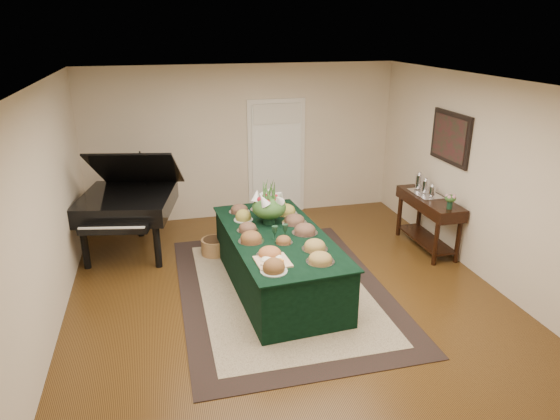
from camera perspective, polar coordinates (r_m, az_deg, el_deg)
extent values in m
plane|color=black|center=(6.66, 0.63, -9.38)|extent=(6.00, 6.00, 0.00)
cube|color=black|center=(6.72, 0.32, -9.04)|extent=(2.67, 3.74, 0.01)
cube|color=beige|center=(6.72, 0.32, -8.98)|extent=(2.13, 3.20, 0.01)
cube|color=silver|center=(9.10, -0.41, 6.04)|extent=(1.05, 0.04, 2.10)
cube|color=white|center=(9.10, -0.38, 5.70)|extent=(0.90, 0.06, 2.00)
cube|color=black|center=(6.63, -0.28, -5.88)|extent=(1.31, 2.57, 0.74)
cube|color=black|center=(6.47, -0.28, -2.89)|extent=(1.37, 2.64, 0.02)
cylinder|color=silver|center=(6.51, 2.86, -2.62)|extent=(0.34, 0.34, 0.01)
ellipsoid|color=brown|center=(6.49, 2.86, -2.20)|extent=(0.28, 0.28, 0.09)
cylinder|color=silver|center=(6.59, -3.71, -2.35)|extent=(0.29, 0.29, 0.01)
ellipsoid|color=brown|center=(6.57, -3.72, -1.98)|extent=(0.23, 0.23, 0.08)
cylinder|color=silver|center=(7.32, -2.31, 0.07)|extent=(0.28, 0.28, 0.01)
ellipsoid|color=brown|center=(7.31, -2.32, 0.40)|extent=(0.23, 0.23, 0.08)
cylinder|color=silver|center=(6.06, 3.99, -4.47)|extent=(0.32, 0.32, 0.01)
ellipsoid|color=#AA8544|center=(6.04, 4.01, -4.03)|extent=(0.26, 0.26, 0.09)
cylinder|color=silver|center=(6.27, -3.31, -3.56)|extent=(0.33, 0.33, 0.01)
ellipsoid|color=brown|center=(6.25, -3.32, -3.12)|extent=(0.27, 0.27, 0.09)
cylinder|color=silver|center=(7.25, -4.67, -0.20)|extent=(0.30, 0.30, 0.01)
ellipsoid|color=brown|center=(7.23, -4.68, 0.13)|extent=(0.25, 0.25, 0.08)
cylinder|color=silver|center=(6.95, -4.21, -1.11)|extent=(0.27, 0.27, 0.01)
ellipsoid|color=gold|center=(6.93, -4.22, -0.65)|extent=(0.22, 0.22, 0.11)
cylinder|color=silver|center=(6.22, 0.41, -3.75)|extent=(0.23, 0.23, 0.01)
ellipsoid|color=brown|center=(6.20, 0.41, -3.43)|extent=(0.19, 0.19, 0.06)
cylinder|color=silver|center=(6.83, 1.65, -1.47)|extent=(0.34, 0.34, 0.01)
ellipsoid|color=brown|center=(6.81, 1.65, -1.09)|extent=(0.28, 0.28, 0.09)
cylinder|color=silver|center=(7.15, 0.69, -0.42)|extent=(0.33, 0.33, 0.01)
ellipsoid|color=gold|center=(7.13, 0.69, 0.01)|extent=(0.27, 0.27, 0.10)
cylinder|color=silver|center=(5.88, -1.18, -5.24)|extent=(0.33, 0.33, 0.01)
ellipsoid|color=#B96836|center=(5.86, -1.19, -4.85)|extent=(0.27, 0.27, 0.08)
cylinder|color=silver|center=(5.53, -0.71, -6.98)|extent=(0.30, 0.30, 0.01)
ellipsoid|color=brown|center=(5.50, -0.71, -6.43)|extent=(0.25, 0.25, 0.11)
cylinder|color=silver|center=(7.48, -0.29, 0.54)|extent=(0.29, 0.29, 0.01)
ellipsoid|color=gold|center=(7.47, -0.29, 0.84)|extent=(0.24, 0.24, 0.07)
cylinder|color=silver|center=(5.76, 4.62, -5.89)|extent=(0.33, 0.33, 0.01)
ellipsoid|color=#AA8544|center=(5.74, 4.63, -5.48)|extent=(0.27, 0.27, 0.08)
cube|color=tan|center=(5.73, -0.86, -5.92)|extent=(0.40, 0.40, 0.02)
ellipsoid|color=white|center=(5.73, -1.55, -5.40)|extent=(0.14, 0.14, 0.08)
ellipsoid|color=white|center=(5.78, -0.27, -5.18)|extent=(0.12, 0.12, 0.07)
cube|color=orange|center=(5.66, -0.13, -5.87)|extent=(0.11, 0.10, 0.05)
cylinder|color=#13301F|center=(6.81, -1.25, -0.75)|extent=(0.18, 0.18, 0.18)
ellipsoid|color=#2E5823|center=(6.77, -1.26, 0.29)|extent=(0.46, 0.46, 0.30)
cylinder|color=black|center=(7.66, -21.39, -3.99)|extent=(0.10, 0.10, 0.65)
cylinder|color=black|center=(7.39, -13.84, -4.03)|extent=(0.10, 0.10, 0.65)
cylinder|color=black|center=(8.55, -15.77, -0.80)|extent=(0.10, 0.10, 0.65)
cube|color=black|center=(7.84, -17.04, 0.77)|extent=(1.56, 1.63, 0.28)
cube|color=black|center=(7.16, -18.46, -2.04)|extent=(0.96, 0.40, 0.10)
cube|color=black|center=(7.80, -16.08, 4.55)|extent=(1.43, 1.25, 0.72)
cylinder|color=olive|center=(7.70, -7.50, -4.20)|extent=(0.40, 0.40, 0.25)
cylinder|color=black|center=(7.57, 17.38, -3.74)|extent=(0.07, 0.07, 0.66)
cylinder|color=black|center=(7.76, 19.67, -3.42)|extent=(0.07, 0.07, 0.66)
cylinder|color=black|center=(8.49, 13.49, -0.71)|extent=(0.07, 0.07, 0.66)
cylinder|color=black|center=(8.66, 15.61, -0.50)|extent=(0.07, 0.07, 0.66)
cube|color=black|center=(7.97, 16.74, 0.80)|extent=(0.45, 1.36, 0.18)
cube|color=black|center=(8.18, 16.31, -3.18)|extent=(0.38, 1.19, 0.03)
cube|color=silver|center=(8.06, 16.27, 1.81)|extent=(0.34, 0.58, 0.02)
cylinder|color=#13301F|center=(7.50, 18.82, 0.56)|extent=(0.08, 0.08, 0.12)
ellipsoid|color=pink|center=(7.47, 18.91, 1.34)|extent=(0.18, 0.18, 0.12)
cube|color=black|center=(7.82, 18.91, 7.82)|extent=(0.04, 0.95, 0.75)
cube|color=#4B141F|center=(7.81, 18.76, 7.82)|extent=(0.01, 0.82, 0.62)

